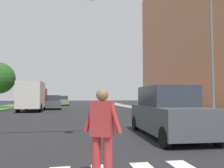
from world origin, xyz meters
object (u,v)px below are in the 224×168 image
Objects in this scene: street_lamp_right at (210,46)px; sedan_distant at (63,101)px; sedan_midblock at (53,103)px; truck_box_delivery at (33,96)px; pedestrian_performer at (102,131)px; suv_crossing at (168,112)px.

street_lamp_right reaches higher than sedan_distant.
truck_box_delivery reaches higher than sedan_midblock.
pedestrian_performer is 21.71m from truck_box_delivery.
pedestrian_performer is at bearing -86.60° from sedan_distant.
suv_crossing is at bearing 53.51° from pedestrian_performer.
sedan_midblock is (-10.48, 17.18, -3.78)m from street_lamp_right.
suv_crossing is (-4.34, -3.53, -3.66)m from street_lamp_right.
street_lamp_right is 1.62× the size of sedan_midblock.
sedan_distant reaches higher than pedestrian_performer.
street_lamp_right reaches higher than sedan_midblock.
street_lamp_right is 4.44× the size of pedestrian_performer.
pedestrian_performer is 0.36× the size of suv_crossing.
sedan_distant is (-5.42, 33.22, -0.13)m from suv_crossing.
sedan_midblock is 12.53m from sedan_distant.
street_lamp_right is at bearing -47.26° from truck_box_delivery.
truck_box_delivery is (-7.97, 16.85, 0.70)m from suv_crossing.
pedestrian_performer is 25.21m from sedan_midblock.
suv_crossing reaches higher than pedestrian_performer.
street_lamp_right reaches higher than truck_box_delivery.
suv_crossing is 1.01× the size of sedan_midblock.
street_lamp_right is at bearing -71.80° from sedan_distant.
sedan_distant is at bearing 99.27° from suv_crossing.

